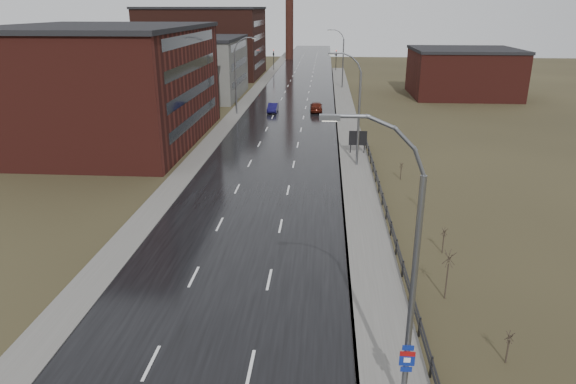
# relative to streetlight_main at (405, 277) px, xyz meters

# --- Properties ---
(road) EXTENTS (14.00, 300.00, 0.06)m
(road) POSITION_rel_streetlight_main_xyz_m (-8.47, 58.00, -6.03)
(road) COLOR black
(road) RESTS_ON ground
(sidewalk_right) EXTENTS (3.20, 180.00, 0.18)m
(sidewalk_right) POSITION_rel_streetlight_main_xyz_m (0.13, 33.00, -5.97)
(sidewalk_right) COLOR #595651
(sidewalk_right) RESTS_ON ground
(curb_right) EXTENTS (0.16, 180.00, 0.18)m
(curb_right) POSITION_rel_streetlight_main_xyz_m (-1.39, 33.00, -5.97)
(curb_right) COLOR slate
(curb_right) RESTS_ON ground
(sidewalk_left) EXTENTS (2.40, 260.00, 0.12)m
(sidewalk_left) POSITION_rel_streetlight_main_xyz_m (-16.67, 58.00, -6.00)
(sidewalk_left) COLOR #595651
(sidewalk_left) RESTS_ON ground
(warehouse_near) EXTENTS (22.44, 28.56, 13.50)m
(warehouse_near) POSITION_rel_streetlight_main_xyz_m (-29.46, 43.00, 0.70)
(warehouse_near) COLOR #471914
(warehouse_near) RESTS_ON ground
(warehouse_mid) EXTENTS (16.32, 20.40, 10.50)m
(warehouse_mid) POSITION_rel_streetlight_main_xyz_m (-26.46, 76.00, -0.80)
(warehouse_mid) COLOR slate
(warehouse_mid) RESTS_ON ground
(warehouse_far) EXTENTS (26.52, 24.48, 15.50)m
(warehouse_far) POSITION_rel_streetlight_main_xyz_m (-31.47, 106.00, 1.70)
(warehouse_far) COLOR #331611
(warehouse_far) RESTS_ON ground
(building_right) EXTENTS (18.36, 16.32, 8.50)m
(building_right) POSITION_rel_streetlight_main_xyz_m (21.83, 80.00, -1.80)
(building_right) COLOR #471914
(building_right) RESTS_ON ground
(smokestack) EXTENTS (2.70, 2.70, 30.70)m
(smokestack) POSITION_rel_streetlight_main_xyz_m (-14.47, 148.00, 9.44)
(smokestack) COLOR #331611
(smokestack) RESTS_ON ground
(streetlight_main) EXTENTS (3.91, 0.29, 12.11)m
(streetlight_main) POSITION_rel_streetlight_main_xyz_m (0.00, 0.00, 0.00)
(streetlight_main) COLOR slate
(streetlight_main) RESTS_ON ground
(streetlight_right_mid) EXTENTS (3.36, 0.28, 11.35)m
(streetlight_right_mid) POSITION_rel_streetlight_main_xyz_m (0.03, 34.00, -0.22)
(streetlight_right_mid) COLOR slate
(streetlight_right_mid) RESTS_ON ground
(streetlight_left) EXTENTS (3.36, 0.28, 11.35)m
(streetlight_left) POSITION_rel_streetlight_main_xyz_m (-16.17, 60.00, -0.22)
(streetlight_left) COLOR slate
(streetlight_left) RESTS_ON ground
(streetlight_right_far) EXTENTS (3.36, 0.28, 11.35)m
(streetlight_right_far) POSITION_rel_streetlight_main_xyz_m (0.03, 88.00, -0.22)
(streetlight_right_far) COLOR slate
(streetlight_right_far) RESTS_ON ground
(guardrail) EXTENTS (0.10, 53.05, 1.10)m
(guardrail) POSITION_rel_streetlight_main_xyz_m (1.83, 16.32, -5.35)
(guardrail) COLOR black
(guardrail) RESTS_ON ground
(shrub_b) EXTENTS (0.40, 0.42, 1.64)m
(shrub_b) POSITION_rel_streetlight_main_xyz_m (5.49, 3.27, -5.19)
(shrub_b) COLOR #382D23
(shrub_b) RESTS_ON ground
(shrub_c) EXTENTS (0.69, 0.73, 2.94)m
(shrub_c) POSITION_rel_streetlight_main_xyz_m (3.88, 8.69, -4.50)
(shrub_c) COLOR #382D23
(shrub_c) RESTS_ON ground
(shrub_d) EXTENTS (0.43, 0.45, 1.79)m
(shrub_d) POSITION_rel_streetlight_main_xyz_m (4.94, 14.49, -5.11)
(shrub_d) COLOR #382D23
(shrub_d) RESTS_ON ground
(shrub_e) EXTENTS (0.50, 0.53, 2.11)m
(shrub_e) POSITION_rel_streetlight_main_xyz_m (4.84, 22.34, -4.94)
(shrub_e) COLOR #382D23
(shrub_e) RESTS_ON ground
(shrub_f) EXTENTS (0.41, 0.43, 1.68)m
(shrub_f) POSITION_rel_streetlight_main_xyz_m (4.24, 29.89, -5.17)
(shrub_f) COLOR #382D23
(shrub_f) RESTS_ON ground
(billboard) EXTENTS (1.97, 0.17, 2.67)m
(billboard) POSITION_rel_streetlight_main_xyz_m (0.63, 38.49, -4.29)
(billboard) COLOR black
(billboard) RESTS_ON ground
(traffic_light_left) EXTENTS (0.58, 2.73, 5.30)m
(traffic_light_left) POSITION_rel_streetlight_main_xyz_m (-16.47, 118.00, -1.46)
(traffic_light_left) COLOR black
(traffic_light_left) RESTS_ON ground
(traffic_light_right) EXTENTS (0.58, 2.73, 5.30)m
(traffic_light_right) POSITION_rel_streetlight_main_xyz_m (-0.47, 118.00, -1.46)
(traffic_light_right) COLOR black
(traffic_light_right) RESTS_ON ground
(car_near) EXTENTS (1.49, 4.14, 1.36)m
(car_near) POSITION_rel_streetlight_main_xyz_m (-11.11, 61.92, -5.38)
(car_near) COLOR #100C40
(car_near) RESTS_ON ground
(car_far) EXTENTS (2.01, 4.74, 1.60)m
(car_far) POSITION_rel_streetlight_main_xyz_m (-4.39, 62.69, -5.26)
(car_far) COLOR #4F170D
(car_far) RESTS_ON ground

